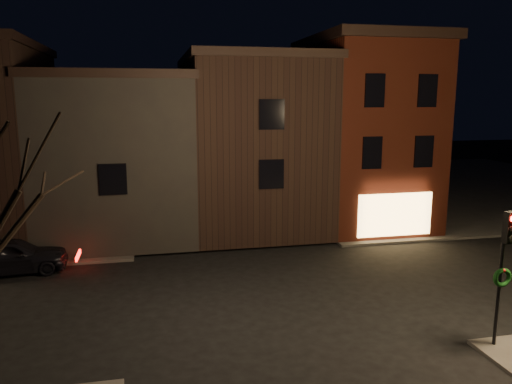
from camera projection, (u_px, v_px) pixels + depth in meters
ground at (267, 294)px, 18.77m from camera, size 120.00×120.00×0.00m
sidewalk_far_right at (442, 185)px, 42.11m from camera, size 30.00×30.00×0.12m
corner_building at (365, 131)px, 28.52m from camera, size 6.50×8.50×10.50m
row_building_a at (250, 142)px, 28.27m from camera, size 7.30×10.30×9.40m
row_building_b at (118, 153)px, 26.86m from camera, size 7.80×10.30×8.40m
traffic_signal at (505, 258)px, 14.12m from camera, size 0.58×0.38×4.05m
parked_car_a at (11, 256)px, 20.89m from camera, size 4.60×2.15×1.52m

